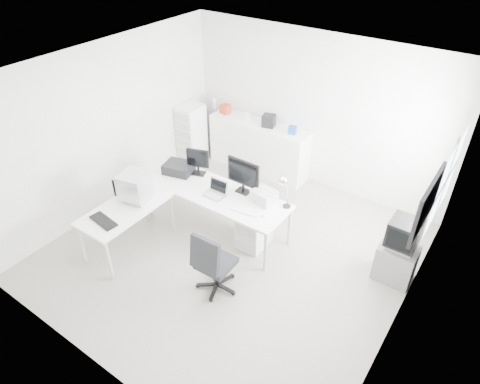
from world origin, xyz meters
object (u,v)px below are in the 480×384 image
Objects in this scene: lcd_monitor_small at (198,162)px; tv_cabinet at (396,262)px; crt_monitor at (135,188)px; filing_cabinet at (192,134)px; laser_printer at (264,196)px; main_desk at (216,211)px; side_desk at (129,227)px; sideboard at (259,147)px; inkjet_printer at (179,168)px; crt_tv at (404,235)px; lcd_monitor_large at (243,176)px; office_chair at (216,260)px; drawer_pedestal at (254,229)px; laptop at (214,190)px.

tv_cabinet is (3.29, 0.35, -0.70)m from lcd_monitor_small.
crt_monitor is 0.77× the size of tv_cabinet.
laser_printer is at bearing -26.72° from filing_cabinet.
main_desk and side_desk have the same top height.
inkjet_printer is at bearing -101.82° from sideboard.
filing_cabinet is (-1.76, 1.48, 0.23)m from main_desk.
main_desk is at bearing -167.71° from crt_tv.
sideboard is (0.39, 3.06, 0.13)m from side_desk.
office_chair is at bearing -70.55° from lcd_monitor_large.
crt_tv reaches higher than side_desk.
filing_cabinet is at bearing -159.88° from sideboard.
crt_monitor is at bearing -149.86° from drawer_pedestal.
sideboard is at bearing 103.17° from laptop.
lcd_monitor_small is 0.82× the size of tv_cabinet.
lcd_monitor_large is at bearing -30.30° from filing_cabinet.
crt_tv is at bearing -13.66° from lcd_monitor_small.
office_chair reaches higher than crt_tv.
inkjet_printer reaches higher than tv_cabinet.
laptop is at bearing -167.01° from drawer_pedestal.
main_desk is at bearing -155.12° from laser_printer.
drawer_pedestal is 0.58× the size of office_chair.
sideboard is at bearing 116.12° from lcd_monitor_large.
crt_monitor is 2.53m from filing_cabinet.
laptop is at bearing -63.43° from main_desk.
inkjet_printer is 1.67m from filing_cabinet.
main_desk is 4.00× the size of drawer_pedestal.
lcd_monitor_large is at bearing -171.75° from crt_tv.
lcd_monitor_large reaches higher than main_desk.
drawer_pedestal is 1.44m from lcd_monitor_small.
lcd_monitor_small is at bearing -179.21° from lcd_monitor_large.
drawer_pedestal is 1.91m from crt_monitor.
laptop is at bearing -26.93° from inkjet_printer.
main_desk is 1.71× the size of side_desk.
lcd_monitor_small is 0.94× the size of crt_tv.
laser_printer reaches higher than main_desk.
lcd_monitor_small is 1.31× the size of laptop.
inkjet_printer is at bearing 178.15° from drawer_pedestal.
lcd_monitor_small is at bearing -93.00° from sideboard.
inkjet_printer is at bearing 90.00° from side_desk.
office_chair is (1.63, -0.16, -0.45)m from crt_monitor.
main_desk is 2.33× the size of office_chair.
main_desk is 5.50× the size of crt_monitor.
laser_printer reaches higher than inkjet_printer.
main_desk is 1.39m from side_desk.
lcd_monitor_large reaches higher than inkjet_printer.
side_desk is at bearing -132.72° from laptop.
lcd_monitor_large reaches higher than tv_cabinet.
laptop is (-0.65, -0.15, 0.57)m from drawer_pedestal.
inkjet_printer is 1.93m from sideboard.
tv_cabinet is at bearing 0.00° from crt_tv.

